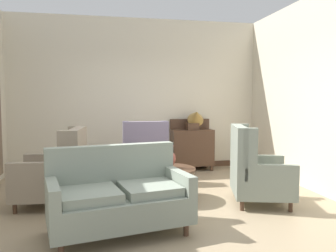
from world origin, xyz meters
TOP-DOWN VIEW (x-y plane):
  - ground at (0.00, 0.00)m, footprint 7.68×7.68m
  - wall_back at (0.00, 2.74)m, footprint 5.39×0.08m
  - wall_right at (2.61, 0.82)m, footprint 0.08×3.84m
  - baseboard_back at (0.00, 2.69)m, footprint 5.23×0.03m
  - coffee_table at (0.19, 0.47)m, footprint 0.85×0.85m
  - porcelain_vase at (0.24, 0.49)m, footprint 0.18×0.18m
  - settee at (-0.58, -0.65)m, footprint 1.63×1.08m
  - armchair_beside_settee at (0.02, 1.74)m, footprint 0.82×0.91m
  - armchair_foreground_right at (1.38, 0.05)m, footprint 0.99×1.02m
  - armchair_near_window at (-1.38, 0.52)m, footprint 0.99×0.90m
  - sideboard at (1.11, 2.45)m, footprint 0.86×0.42m
  - gramophone at (1.16, 2.36)m, footprint 0.41×0.49m

SIDE VIEW (x-z plane):
  - ground at x=0.00m, z-range 0.00..0.00m
  - baseboard_back at x=0.00m, z-range 0.00..0.12m
  - coffee_table at x=0.19m, z-range 0.15..0.61m
  - settee at x=-0.58m, z-range -0.07..0.88m
  - armchair_near_window at x=-1.38m, z-range -0.10..0.98m
  - armchair_beside_settee at x=0.02m, z-range -0.10..1.00m
  - armchair_foreground_right at x=1.38m, z-range -0.09..1.02m
  - sideboard at x=1.11m, z-range -0.05..1.02m
  - porcelain_vase at x=0.24m, z-range 0.44..0.78m
  - gramophone at x=1.16m, z-range 0.84..1.36m
  - wall_back at x=0.00m, z-range 0.00..3.16m
  - wall_right at x=2.61m, z-range 0.00..3.16m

